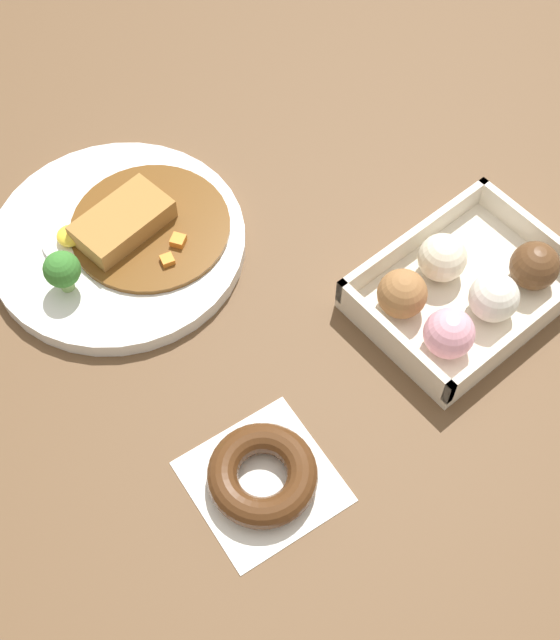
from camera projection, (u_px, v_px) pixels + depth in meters
name	position (u px, v px, depth m)	size (l,w,h in m)	color
ground_plane	(280.00, 227.00, 0.96)	(1.60, 1.60, 0.00)	brown
curry_plate	(120.00, 240.00, 0.93)	(0.27, 0.27, 0.07)	white
donut_box	(464.00, 290.00, 0.89)	(0.21, 0.16, 0.06)	beige
chocolate_ring_donut	(262.00, 476.00, 0.79)	(0.14, 0.14, 0.03)	white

